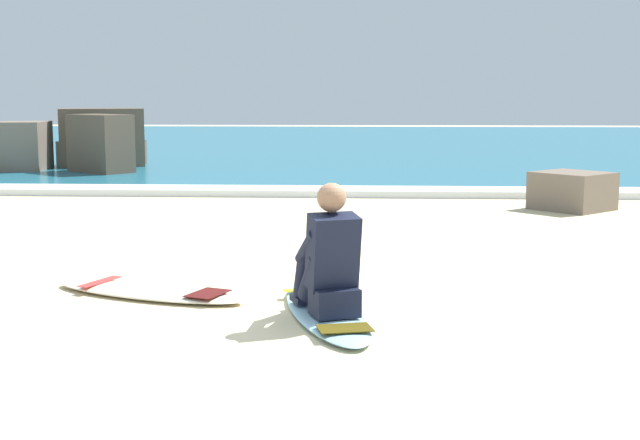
# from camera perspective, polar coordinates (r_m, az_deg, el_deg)

# --- Properties ---
(ground_plane) EXTENTS (80.00, 80.00, 0.00)m
(ground_plane) POSITION_cam_1_polar(r_m,az_deg,el_deg) (7.01, -1.30, -5.48)
(ground_plane) COLOR beige
(sea) EXTENTS (80.00, 28.00, 0.10)m
(sea) POSITION_cam_1_polar(r_m,az_deg,el_deg) (28.23, 2.01, 4.86)
(sea) COLOR teal
(sea) RESTS_ON ground
(breaking_foam) EXTENTS (80.00, 0.90, 0.11)m
(breaking_foam) POSITION_cam_1_polar(r_m,az_deg,el_deg) (14.58, 0.99, 1.84)
(breaking_foam) COLOR white
(breaking_foam) RESTS_ON ground
(surfboard_main) EXTENTS (0.99, 2.10, 0.08)m
(surfboard_main) POSITION_cam_1_polar(r_m,az_deg,el_deg) (6.69, 0.41, -5.83)
(surfboard_main) COLOR #9ED1E5
(surfboard_main) RESTS_ON ground
(surfer_seated) EXTENTS (0.56, 0.77, 0.95)m
(surfer_seated) POSITION_cam_1_polar(r_m,az_deg,el_deg) (6.42, 0.59, -2.76)
(surfer_seated) COLOR black
(surfer_seated) RESTS_ON surfboard_main
(surfboard_spare_near) EXTENTS (1.84, 1.14, 0.08)m
(surfboard_spare_near) POSITION_cam_1_polar(r_m,az_deg,el_deg) (7.46, -10.89, -4.51)
(surfboard_spare_near) COLOR #EFE5C6
(surfboard_spare_near) RESTS_ON ground
(rock_outcrop_distant) EXTENTS (4.21, 3.48, 1.33)m
(rock_outcrop_distant) POSITION_cam_1_polar(r_m,az_deg,el_deg) (19.37, -15.71, 4.51)
(rock_outcrop_distant) COLOR #756656
(rock_outcrop_distant) RESTS_ON ground
(shoreline_rock) EXTENTS (1.29, 1.30, 0.54)m
(shoreline_rock) POSITION_cam_1_polar(r_m,az_deg,el_deg) (13.19, 15.86, 1.80)
(shoreline_rock) COLOR #756656
(shoreline_rock) RESTS_ON ground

